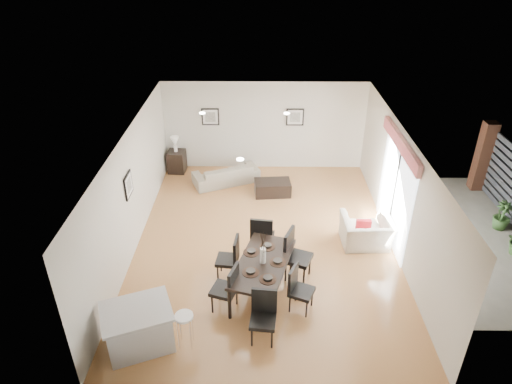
{
  "coord_description": "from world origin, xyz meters",
  "views": [
    {
      "loc": [
        -0.12,
        -8.78,
        6.44
      ],
      "look_at": [
        -0.21,
        0.4,
        1.15
      ],
      "focal_mm": 32.0,
      "sensor_mm": 36.0,
      "label": 1
    }
  ],
  "objects_px": {
    "dining_chair_efar": "(294,252)",
    "side_table": "(177,161)",
    "dining_table": "(263,265)",
    "kitchen_island": "(139,327)",
    "dining_chair_head": "(264,313)",
    "dining_chair_wfar": "(231,256)",
    "coffee_table": "(273,188)",
    "dining_chair_foot": "(262,235)",
    "armchair": "(366,232)",
    "sofa": "(226,174)",
    "dining_chair_wnear": "(228,286)",
    "bar_stool": "(184,320)",
    "dining_chair_enear": "(298,286)"
  },
  "relations": [
    {
      "from": "dining_chair_wnear",
      "to": "dining_chair_foot",
      "type": "height_order",
      "value": "dining_chair_foot"
    },
    {
      "from": "armchair",
      "to": "dining_chair_wnear",
      "type": "relative_size",
      "value": 1.07
    },
    {
      "from": "sofa",
      "to": "dining_chair_wfar",
      "type": "distance_m",
      "value": 4.24
    },
    {
      "from": "dining_chair_efar",
      "to": "side_table",
      "type": "distance_m",
      "value": 5.86
    },
    {
      "from": "dining_chair_head",
      "to": "bar_stool",
      "type": "distance_m",
      "value": 1.39
    },
    {
      "from": "coffee_table",
      "to": "dining_chair_foot",
      "type": "bearing_deg",
      "value": -100.83
    },
    {
      "from": "sofa",
      "to": "kitchen_island",
      "type": "relative_size",
      "value": 1.32
    },
    {
      "from": "coffee_table",
      "to": "bar_stool",
      "type": "bearing_deg",
      "value": -111.9
    },
    {
      "from": "dining_chair_enear",
      "to": "side_table",
      "type": "bearing_deg",
      "value": 53.14
    },
    {
      "from": "dining_table",
      "to": "coffee_table",
      "type": "distance_m",
      "value": 4.04
    },
    {
      "from": "sofa",
      "to": "dining_chair_wfar",
      "type": "xyz_separation_m",
      "value": [
        0.4,
        -4.21,
        0.29
      ]
    },
    {
      "from": "coffee_table",
      "to": "kitchen_island",
      "type": "height_order",
      "value": "kitchen_island"
    },
    {
      "from": "coffee_table",
      "to": "kitchen_island",
      "type": "relative_size",
      "value": 0.69
    },
    {
      "from": "dining_chair_enear",
      "to": "dining_chair_efar",
      "type": "height_order",
      "value": "dining_chair_efar"
    },
    {
      "from": "side_table",
      "to": "kitchen_island",
      "type": "relative_size",
      "value": 0.47
    },
    {
      "from": "dining_chair_foot",
      "to": "bar_stool",
      "type": "bearing_deg",
      "value": 69.99
    },
    {
      "from": "bar_stool",
      "to": "dining_chair_head",
      "type": "bearing_deg",
      "value": 9.38
    },
    {
      "from": "dining_chair_enear",
      "to": "dining_chair_head",
      "type": "height_order",
      "value": "dining_chair_head"
    },
    {
      "from": "dining_table",
      "to": "side_table",
      "type": "distance_m",
      "value": 5.97
    },
    {
      "from": "sofa",
      "to": "dining_table",
      "type": "relative_size",
      "value": 0.92
    },
    {
      "from": "side_table",
      "to": "kitchen_island",
      "type": "distance_m",
      "value": 6.75
    },
    {
      "from": "armchair",
      "to": "dining_table",
      "type": "bearing_deg",
      "value": 32.55
    },
    {
      "from": "dining_chair_wnear",
      "to": "dining_chair_efar",
      "type": "bearing_deg",
      "value": 145.42
    },
    {
      "from": "dining_chair_wnear",
      "to": "side_table",
      "type": "distance_m",
      "value": 6.17
    },
    {
      "from": "armchair",
      "to": "dining_chair_head",
      "type": "xyz_separation_m",
      "value": [
        -2.39,
        -2.8,
        0.2
      ]
    },
    {
      "from": "dining_chair_wnear",
      "to": "dining_chair_head",
      "type": "bearing_deg",
      "value": 63.57
    },
    {
      "from": "dining_chair_wfar",
      "to": "dining_chair_foot",
      "type": "distance_m",
      "value": 0.94
    },
    {
      "from": "dining_chair_wfar",
      "to": "dining_chair_head",
      "type": "relative_size",
      "value": 0.99
    },
    {
      "from": "side_table",
      "to": "dining_table",
      "type": "bearing_deg",
      "value": -64.15
    },
    {
      "from": "dining_chair_head",
      "to": "dining_chair_efar",
      "type": "bearing_deg",
      "value": 74.99
    },
    {
      "from": "side_table",
      "to": "bar_stool",
      "type": "distance_m",
      "value": 6.86
    },
    {
      "from": "dining_table",
      "to": "dining_chair_head",
      "type": "height_order",
      "value": "dining_chair_head"
    },
    {
      "from": "armchair",
      "to": "kitchen_island",
      "type": "relative_size",
      "value": 0.78
    },
    {
      "from": "dining_chair_wfar",
      "to": "side_table",
      "type": "relative_size",
      "value": 1.5
    },
    {
      "from": "armchair",
      "to": "dining_chair_efar",
      "type": "xyz_separation_m",
      "value": [
        -1.75,
        -1.15,
        0.27
      ]
    },
    {
      "from": "dining_chair_enear",
      "to": "dining_chair_foot",
      "type": "xyz_separation_m",
      "value": [
        -0.68,
        1.57,
        0.07
      ]
    },
    {
      "from": "dining_chair_enear",
      "to": "kitchen_island",
      "type": "xyz_separation_m",
      "value": [
        -2.84,
        -0.95,
        -0.12
      ]
    },
    {
      "from": "dining_chair_wfar",
      "to": "dining_chair_head",
      "type": "bearing_deg",
      "value": 29.1
    },
    {
      "from": "dining_chair_wfar",
      "to": "dining_chair_enear",
      "type": "relative_size",
      "value": 1.04
    },
    {
      "from": "sofa",
      "to": "side_table",
      "type": "height_order",
      "value": "side_table"
    },
    {
      "from": "dining_chair_wnear",
      "to": "coffee_table",
      "type": "xyz_separation_m",
      "value": [
        0.94,
        4.49,
        -0.38
      ]
    },
    {
      "from": "dining_chair_wnear",
      "to": "kitchen_island",
      "type": "height_order",
      "value": "dining_chair_wnear"
    },
    {
      "from": "armchair",
      "to": "dining_chair_wnear",
      "type": "height_order",
      "value": "dining_chair_wnear"
    },
    {
      "from": "dining_table",
      "to": "dining_chair_efar",
      "type": "xyz_separation_m",
      "value": [
        0.65,
        0.5,
        -0.06
      ]
    },
    {
      "from": "dining_chair_wfar",
      "to": "sofa",
      "type": "bearing_deg",
      "value": -168.01
    },
    {
      "from": "sofa",
      "to": "coffee_table",
      "type": "height_order",
      "value": "sofa"
    },
    {
      "from": "armchair",
      "to": "bar_stool",
      "type": "distance_m",
      "value": 4.83
    },
    {
      "from": "sofa",
      "to": "dining_table",
      "type": "height_order",
      "value": "dining_table"
    },
    {
      "from": "dining_chair_efar",
      "to": "dining_chair_wfar",
      "type": "bearing_deg",
      "value": 114.68
    },
    {
      "from": "dining_chair_wfar",
      "to": "dining_chair_head",
      "type": "distance_m",
      "value": 1.74
    }
  ]
}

